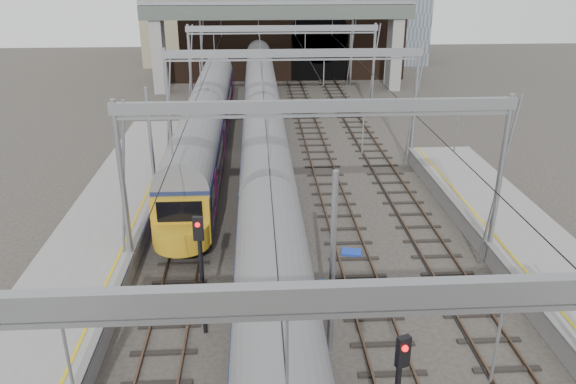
{
  "coord_description": "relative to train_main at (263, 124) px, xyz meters",
  "views": [
    {
      "loc": [
        -2.48,
        -14.49,
        13.17
      ],
      "look_at": [
        -0.96,
        11.37,
        2.4
      ],
      "focal_mm": 35.0,
      "sensor_mm": 36.0,
      "label": 1
    }
  ],
  "objects": [
    {
      "name": "overhead_line",
      "position": [
        2.0,
        -2.28,
        4.13
      ],
      "size": [
        16.8,
        80.0,
        8.0
      ],
      "color": "gray",
      "rests_on": "ground"
    },
    {
      "name": "retaining_wall",
      "position": [
        3.4,
        28.17,
        1.89
      ],
      "size": [
        28.0,
        2.75,
        9.0
      ],
      "color": "black",
      "rests_on": "ground"
    },
    {
      "name": "equip_cover_b",
      "position": [
        1.99,
        -17.37,
        -2.39
      ],
      "size": [
        1.02,
        0.87,
        0.1
      ],
      "primitive_type": "cube",
      "rotation": [
        0.0,
        0.0,
        0.35
      ],
      "color": "blue",
      "rests_on": "ground"
    },
    {
      "name": "tracks",
      "position": [
        2.0,
        -8.76,
        -2.42
      ],
      "size": [
        14.4,
        80.0,
        0.22
      ],
      "color": "#4C3828",
      "rests_on": "ground"
    },
    {
      "name": "equip_cover_c",
      "position": [
        3.99,
        -14.54,
        -2.38
      ],
      "size": [
        1.09,
        0.88,
        0.11
      ],
      "primitive_type": "cube",
      "rotation": [
        0.0,
        0.0,
        -0.23
      ],
      "color": "blue",
      "rests_on": "ground"
    },
    {
      "name": "platform_left",
      "position": [
        -8.18,
        -21.26,
        -1.89
      ],
      "size": [
        4.32,
        55.0,
        1.12
      ],
      "color": "gray",
      "rests_on": "ground"
    },
    {
      "name": "overbridge",
      "position": [
        2.0,
        22.24,
        4.83
      ],
      "size": [
        28.0,
        3.0,
        9.25
      ],
      "color": "gray",
      "rests_on": "ground"
    },
    {
      "name": "train_second",
      "position": [
        -4.0,
        0.9,
        0.02
      ],
      "size": [
        2.77,
        32.03,
        4.77
      ],
      "color": "black",
      "rests_on": "ground"
    },
    {
      "name": "signal_near_left",
      "position": [
        -2.58,
        -20.43,
        0.67
      ],
      "size": [
        0.37,
        0.47,
        4.94
      ],
      "rotation": [
        0.0,
        0.0,
        -0.16
      ],
      "color": "black",
      "rests_on": "ground"
    },
    {
      "name": "train_main",
      "position": [
        0.0,
        0.0,
        0.0
      ],
      "size": [
        2.72,
        62.95,
        4.71
      ],
      "color": "black",
      "rests_on": "ground"
    }
  ]
}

